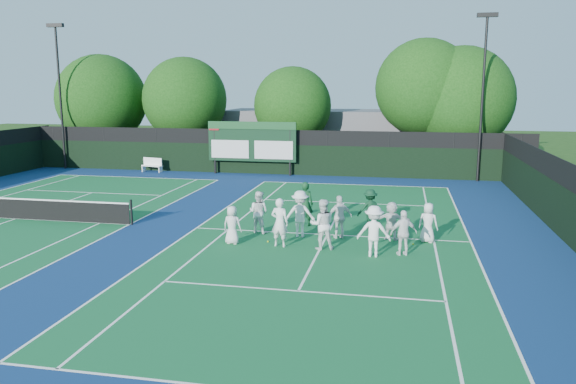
% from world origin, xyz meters
% --- Properties ---
extents(ground, '(120.00, 120.00, 0.00)m').
position_xyz_m(ground, '(0.00, 0.00, 0.00)').
color(ground, '#1C3D10').
rests_on(ground, ground).
extents(court_apron, '(34.00, 32.00, 0.01)m').
position_xyz_m(court_apron, '(-6.00, 1.00, 0.00)').
color(court_apron, navy).
rests_on(court_apron, ground).
extents(near_court, '(11.05, 23.85, 0.01)m').
position_xyz_m(near_court, '(0.00, 1.00, 0.01)').
color(near_court, '#125B2D').
rests_on(near_court, ground).
extents(left_court, '(11.05, 23.85, 0.01)m').
position_xyz_m(left_court, '(-14.00, 1.00, 0.01)').
color(left_court, '#125B2D').
rests_on(left_court, ground).
extents(back_fence, '(34.00, 0.08, 3.00)m').
position_xyz_m(back_fence, '(-6.00, 16.00, 1.36)').
color(back_fence, black).
rests_on(back_fence, ground).
extents(divider_fence_right, '(0.08, 32.00, 3.00)m').
position_xyz_m(divider_fence_right, '(9.00, 1.00, 1.36)').
color(divider_fence_right, black).
rests_on(divider_fence_right, ground).
extents(scoreboard, '(6.00, 0.21, 3.55)m').
position_xyz_m(scoreboard, '(-7.01, 15.59, 2.19)').
color(scoreboard, black).
rests_on(scoreboard, ground).
extents(clubhouse, '(18.00, 6.00, 4.00)m').
position_xyz_m(clubhouse, '(-2.00, 24.00, 2.00)').
color(clubhouse, '#58585D').
rests_on(clubhouse, ground).
extents(light_pole_left, '(1.20, 0.30, 10.12)m').
position_xyz_m(light_pole_left, '(-21.00, 15.70, 6.30)').
color(light_pole_left, black).
rests_on(light_pole_left, ground).
extents(light_pole_right, '(1.20, 0.30, 10.12)m').
position_xyz_m(light_pole_right, '(7.50, 15.70, 6.30)').
color(light_pole_right, black).
rests_on(light_pole_right, ground).
extents(tennis_net, '(11.30, 0.10, 1.10)m').
position_xyz_m(tennis_net, '(-14.00, 1.00, 0.49)').
color(tennis_net, black).
rests_on(tennis_net, ground).
extents(bench, '(1.60, 0.77, 0.98)m').
position_xyz_m(bench, '(-14.09, 15.37, 0.53)').
color(bench, white).
rests_on(bench, ground).
extents(tree_a, '(6.84, 6.84, 8.27)m').
position_xyz_m(tree_a, '(-19.84, 19.58, 4.68)').
color(tree_a, black).
rests_on(tree_a, ground).
extents(tree_b, '(6.24, 6.24, 8.01)m').
position_xyz_m(tree_b, '(-13.04, 19.58, 4.72)').
color(tree_b, black).
rests_on(tree_b, ground).
extents(tree_c, '(5.56, 5.56, 7.26)m').
position_xyz_m(tree_c, '(-4.84, 19.58, 4.33)').
color(tree_c, black).
rests_on(tree_c, ground).
extents(tree_d, '(6.64, 6.64, 9.08)m').
position_xyz_m(tree_d, '(4.32, 19.58, 5.59)').
color(tree_d, black).
rests_on(tree_d, ground).
extents(tree_e, '(7.07, 7.07, 8.55)m').
position_xyz_m(tree_e, '(6.78, 19.58, 4.83)').
color(tree_e, black).
rests_on(tree_e, ground).
extents(tennis_ball_0, '(0.07, 0.07, 0.07)m').
position_xyz_m(tennis_ball_0, '(-2.07, -0.52, 0.03)').
color(tennis_ball_0, '#BEC917').
rests_on(tennis_ball_0, ground).
extents(tennis_ball_2, '(0.07, 0.07, 0.07)m').
position_xyz_m(tennis_ball_2, '(3.32, 0.19, 0.03)').
color(tennis_ball_2, '#BEC917').
rests_on(tennis_ball_2, ground).
extents(tennis_ball_4, '(0.07, 0.07, 0.07)m').
position_xyz_m(tennis_ball_4, '(0.15, 4.29, 0.03)').
color(tennis_ball_4, '#BEC917').
rests_on(tennis_ball_4, ground).
extents(tennis_ball_5, '(0.07, 0.07, 0.07)m').
position_xyz_m(tennis_ball_5, '(2.49, 1.43, 0.03)').
color(tennis_ball_5, '#BEC917').
rests_on(tennis_ball_5, ground).
extents(player_front_0, '(0.76, 0.54, 1.46)m').
position_xyz_m(player_front_0, '(-3.32, -0.98, 0.73)').
color(player_front_0, silver).
rests_on(player_front_0, ground).
extents(player_front_1, '(0.73, 0.54, 1.83)m').
position_xyz_m(player_front_1, '(-1.50, -0.99, 0.91)').
color(player_front_1, white).
rests_on(player_front_1, ground).
extents(player_front_2, '(1.03, 0.89, 1.84)m').
position_xyz_m(player_front_2, '(0.07, -0.99, 0.92)').
color(player_front_2, white).
rests_on(player_front_2, ground).
extents(player_front_3, '(1.18, 0.70, 1.80)m').
position_xyz_m(player_front_3, '(1.94, -1.54, 0.90)').
color(player_front_3, white).
rests_on(player_front_3, ground).
extents(player_front_4, '(1.02, 0.67, 1.61)m').
position_xyz_m(player_front_4, '(2.95, -1.20, 0.80)').
color(player_front_4, white).
rests_on(player_front_4, ground).
extents(player_back_0, '(0.96, 0.83, 1.71)m').
position_xyz_m(player_back_0, '(-2.77, 0.83, 0.86)').
color(player_back_0, white).
rests_on(player_back_0, ground).
extents(player_back_1, '(1.23, 0.76, 1.84)m').
position_xyz_m(player_back_1, '(-1.01, 0.51, 0.92)').
color(player_back_1, silver).
rests_on(player_back_1, ground).
extents(player_back_2, '(1.07, 0.79, 1.69)m').
position_xyz_m(player_back_2, '(0.52, 0.60, 0.85)').
color(player_back_2, white).
rests_on(player_back_2, ground).
extents(player_back_3, '(1.45, 0.68, 1.50)m').
position_xyz_m(player_back_3, '(2.50, 0.79, 0.75)').
color(player_back_3, silver).
rests_on(player_back_3, ground).
extents(player_back_4, '(0.86, 0.69, 1.52)m').
position_xyz_m(player_back_4, '(3.86, 0.69, 0.76)').
color(player_back_4, silver).
rests_on(player_back_4, ground).
extents(coach_left, '(0.70, 0.46, 1.89)m').
position_xyz_m(coach_left, '(-1.13, 2.33, 0.95)').
color(coach_left, '#103B1D').
rests_on(coach_left, ground).
extents(coach_right, '(1.21, 0.97, 1.64)m').
position_xyz_m(coach_right, '(1.58, 2.47, 0.82)').
color(coach_right, '#0D321D').
rests_on(coach_right, ground).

